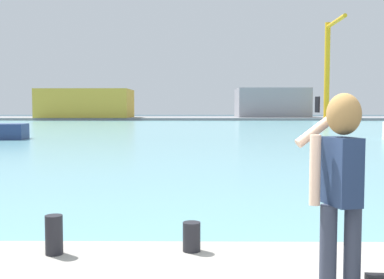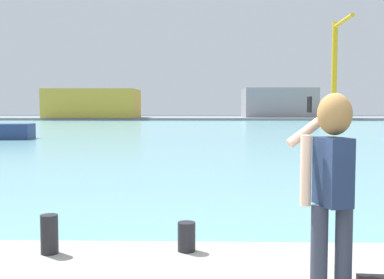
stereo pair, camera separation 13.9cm
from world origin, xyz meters
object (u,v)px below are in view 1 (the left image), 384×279
at_px(person_photographer, 340,176).
at_px(harbor_bollard, 192,237).
at_px(harbor_bollard_2, 54,235).
at_px(warehouse_left, 86,103).
at_px(port_crane, 329,60).
at_px(warehouse_right, 271,103).

relative_size(person_photographer, harbor_bollard, 5.25).
xyz_separation_m(harbor_bollard, harbor_bollard_2, (-1.52, -0.13, 0.05)).
bearing_deg(warehouse_left, person_photographer, -75.37).
xyz_separation_m(warehouse_left, port_crane, (45.72, -3.76, 7.95)).
xyz_separation_m(person_photographer, warehouse_left, (-22.69, 86.89, 1.52)).
relative_size(warehouse_right, port_crane, 0.80).
bearing_deg(warehouse_right, person_photographer, -98.61).
height_order(person_photographer, port_crane, port_crane).
bearing_deg(harbor_bollard, harbor_bollard_2, -175.17).
relative_size(person_photographer, harbor_bollard_2, 3.98).
relative_size(harbor_bollard_2, port_crane, 0.02).
bearing_deg(warehouse_left, port_crane, -4.70).
bearing_deg(harbor_bollard, warehouse_left, 104.08).
height_order(harbor_bollard_2, warehouse_right, warehouse_right).
height_order(harbor_bollard, port_crane, port_crane).
distance_m(warehouse_right, port_crane, 15.31).
xyz_separation_m(harbor_bollard, warehouse_right, (15.28, 91.38, 2.60)).
bearing_deg(harbor_bollard, person_photographer, -48.26).
bearing_deg(person_photographer, harbor_bollard_2, 51.81).
height_order(person_photographer, harbor_bollard, person_photographer).
height_order(person_photographer, harbor_bollard_2, person_photographer).
bearing_deg(port_crane, person_photographer, -105.49).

